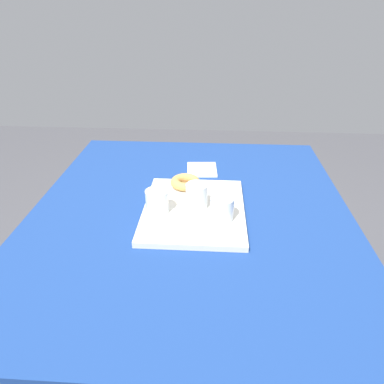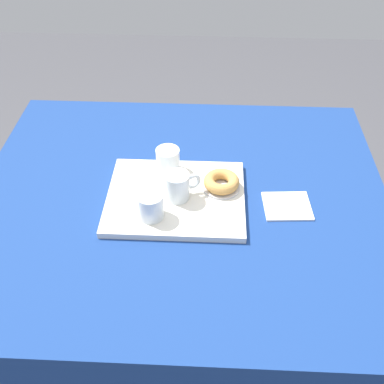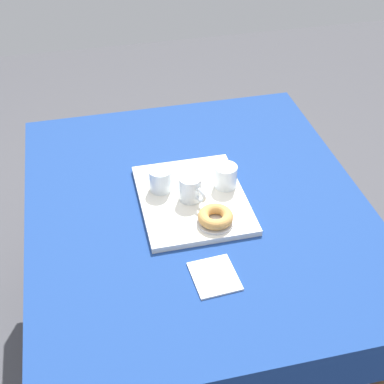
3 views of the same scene
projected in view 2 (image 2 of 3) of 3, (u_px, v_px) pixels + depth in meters
ground_plane at (184, 337)px, 1.95m from camera, size 6.00×6.00×0.00m
dining_table at (181, 221)px, 1.51m from camera, size 1.26×1.10×0.77m
serving_tray at (176, 197)px, 1.43m from camera, size 0.41×0.34×0.02m
tea_mug_left at (178, 187)px, 1.39m from camera, size 0.11×0.07×0.08m
water_glass_near at (151, 207)px, 1.33m from camera, size 0.07×0.07×0.08m
water_glass_far at (168, 161)px, 1.49m from camera, size 0.07×0.07×0.08m
donut_plate_left at (221, 187)px, 1.44m from camera, size 0.11×0.11×0.01m
sugar_donut_left at (221, 182)px, 1.43m from camera, size 0.11×0.11×0.03m
paper_napkin at (287, 206)px, 1.41m from camera, size 0.15×0.13×0.01m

